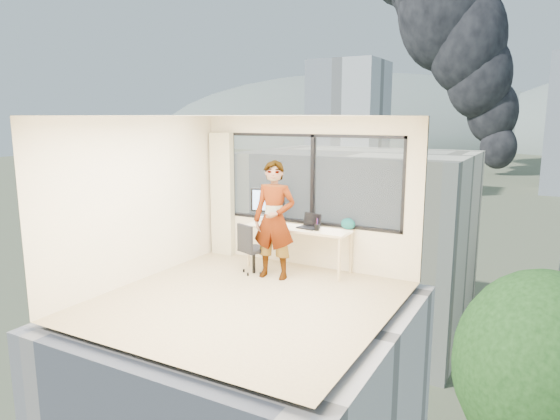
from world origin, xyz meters
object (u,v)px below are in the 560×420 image
Objects in this scene: person at (274,220)px; game_console at (266,217)px; laptop at (308,222)px; handbag at (348,224)px; chair at (254,248)px; monitor at (268,205)px; desk at (299,248)px.

person is 5.97× the size of game_console.
laptop is 0.66m from handbag.
chair is 2.72× the size of game_console.
chair is 0.90m from game_console.
laptop reaches higher than game_console.
game_console is at bearing 117.50° from monitor.
monitor is 2.49× the size of handbag.
desk is 2.95× the size of monitor.
desk is 0.52m from laptop.
game_console is at bearing 119.81° from person.
person is (-0.16, -0.56, 0.58)m from desk.
desk is 7.34× the size of handbag.
laptop is at bearing -178.02° from handbag.
laptop is at bearing -3.81° from desk.
monitor is (-0.49, 0.64, 0.10)m from person.
desk is 0.95m from monitor.
monitor is 1.69× the size of laptop.
handbag is (0.80, 0.22, 0.47)m from desk.
person reaches higher than monitor.
desk is at bearing 176.71° from handbag.
monitor reaches higher than desk.
chair is at bearing -86.08° from game_console.
game_console is 1.30× the size of handbag.
laptop reaches higher than chair.
person is 1.05m from game_console.
person is at bearing 17.71° from chair.
person is (0.41, -0.02, 0.52)m from chair.
chair is 0.46× the size of person.
monitor is 1.91× the size of game_console.
game_console is 0.88× the size of laptop.
monitor is at bearing 166.87° from handbag.
person reaches higher than desk.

